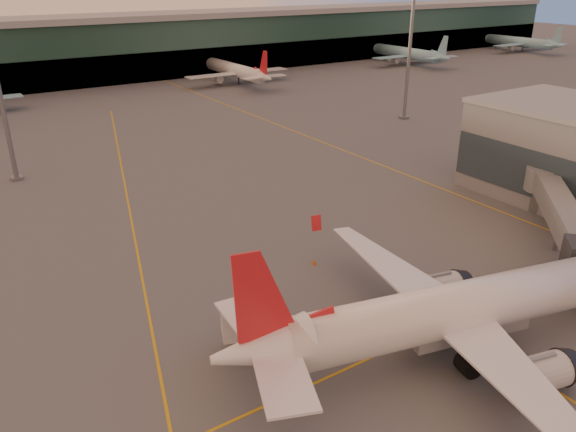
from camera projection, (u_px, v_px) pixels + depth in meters
ground at (452, 375)px, 43.04m from camera, size 600.00×600.00×0.00m
taxi_markings at (151, 208)px, 73.41m from camera, size 100.12×173.00×0.01m
terminal at (41, 53)px, 148.13m from camera, size 400.00×20.00×17.60m
gate_building at (569, 151)px, 75.40m from camera, size 18.40×22.40×12.60m
mast_east_near at (410, 46)px, 112.31m from camera, size 2.40×2.40×25.60m
distant_aircraft_row at (114, 97)px, 138.87m from camera, size 350.00×34.00×13.00m
main_airplane at (463, 310)px, 44.21m from camera, size 39.64×36.07×12.09m
jet_bridge at (559, 211)px, 62.00m from camera, size 20.51×19.54×5.95m
catering_truck at (254, 325)px, 45.20m from camera, size 5.52×3.92×3.94m
cone_wing_left at (314, 262)px, 59.18m from camera, size 0.45×0.45×0.58m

